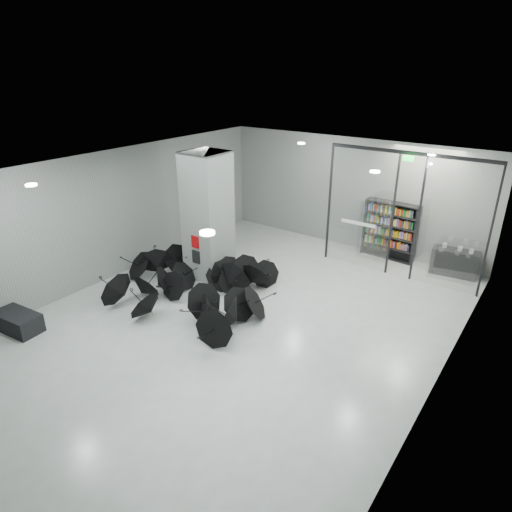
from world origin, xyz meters
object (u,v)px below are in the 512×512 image
Objects in this scene: shop_counter at (454,262)px; umbrella_cluster at (201,290)px; bookshelf at (390,230)px; column at (208,216)px; bench at (15,320)px.

shop_counter is 0.25× the size of umbrella_cluster.
bookshelf is 0.35× the size of umbrella_cluster.
shop_counter is (6.43, 4.64, -1.57)m from column.
column is at bearing -151.59° from shop_counter.
bookshelf is 1.43× the size of shop_counter.
bench is 0.27× the size of umbrella_cluster.
umbrella_cluster reaches higher than bench.
shop_counter is 8.22m from umbrella_cluster.
bookshelf is 2.34m from shop_counter.
bench is at bearing -126.22° from umbrella_cluster.
shop_counter is (2.26, -0.11, -0.59)m from bookshelf.
bookshelf is (4.18, 4.75, -0.99)m from column.
column reaches higher than bench.
umbrella_cluster is (-5.54, -6.07, -0.11)m from shop_counter.
column is 2.39m from umbrella_cluster.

